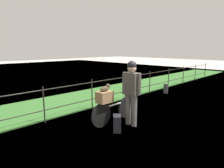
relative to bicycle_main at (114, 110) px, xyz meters
The scene contains 10 objects.
ground_plane 1.46m from the bicycle_main, 39.77° to the right, with size 60.00×60.00×0.00m, color beige.
grass_strip 2.84m from the bicycle_main, 67.23° to the left, with size 27.00×2.40×0.03m, color #38702D.
harbor_water 9.20m from the bicycle_main, 83.18° to the left, with size 30.00×30.00×0.00m, color #426684.
iron_fence 1.70m from the bicycle_main, 49.56° to the left, with size 18.04×0.04×1.00m.
bicycle_main is the anchor object (origin of this frame).
wooden_crate 0.56m from the bicycle_main, behind, with size 0.40×0.27×0.28m, color #A87F51.
terrier_dog 0.73m from the bicycle_main, behind, with size 0.32×0.14×0.18m.
cyclist_person 0.82m from the bicycle_main, 68.65° to the right, with size 0.27×0.54×1.68m.
backpack_on_paving 0.61m from the bicycle_main, 128.63° to the right, with size 0.28×0.18×0.40m, color black.
mooring_bollard 4.15m from the bicycle_main, 10.86° to the left, with size 0.20×0.20×0.43m, color #38383D.
Camera 1 is at (-4.64, -2.59, 1.98)m, focal length 30.92 mm.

